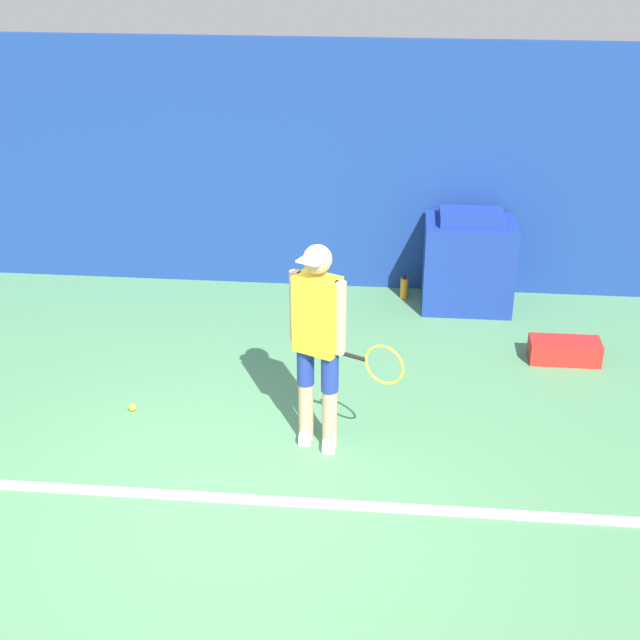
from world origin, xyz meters
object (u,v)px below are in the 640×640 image
tennis_ball (132,407)px  water_bottle (404,288)px  tennis_player (319,338)px  equipment_bag (565,351)px  covered_chair (468,262)px

tennis_ball → water_bottle: bearing=47.6°
tennis_ball → water_bottle: 3.42m
tennis_player → equipment_bag: bearing=60.8°
water_bottle → equipment_bag: bearing=-40.0°
tennis_ball → water_bottle: (2.31, 2.52, 0.08)m
tennis_ball → covered_chair: size_ratio=0.06×
water_bottle → covered_chair: bearing=-11.3°
equipment_bag → water_bottle: size_ratio=2.62×
tennis_player → equipment_bag: 2.82m
tennis_player → covered_chair: (1.31, 2.72, -0.46)m
tennis_player → tennis_ball: (-1.64, 0.33, -0.92)m
covered_chair → water_bottle: (-0.65, 0.13, -0.38)m
tennis_player → water_bottle: 3.04m
tennis_ball → equipment_bag: (3.83, 1.24, 0.07)m
tennis_player → equipment_bag: (2.18, 1.57, -0.85)m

